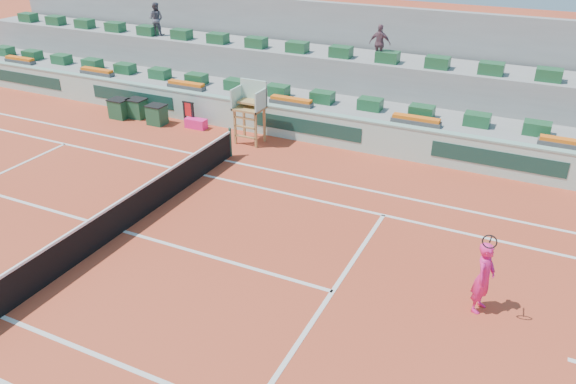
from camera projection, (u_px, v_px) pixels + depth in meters
name	position (u px, v px, depth m)	size (l,w,h in m)	color
ground	(124.00, 231.00, 15.97)	(90.00, 90.00, 0.00)	#A83820
seating_tier_lower	(287.00, 103.00, 24.25)	(36.00, 4.00, 1.20)	gray
seating_tier_upper	(303.00, 78.00, 25.21)	(36.00, 2.40, 2.60)	gray
stadium_back_wall	(317.00, 51.00, 26.07)	(36.00, 0.40, 4.40)	gray
player_bag	(196.00, 123.00, 23.19)	(0.90, 0.40, 0.40)	#F6207C
spectator_left	(156.00, 19.00, 26.84)	(0.75, 0.58, 1.53)	#4C4D59
spectator_mid	(380.00, 43.00, 22.32)	(0.86, 0.36, 1.48)	#6F4A56
court_lines	(124.00, 231.00, 15.97)	(23.89, 11.09, 0.01)	silver
tennis_net	(121.00, 215.00, 15.73)	(0.10, 11.97, 1.10)	black
advertising_hoarding	(264.00, 118.00, 22.47)	(36.00, 0.34, 1.26)	#A3CDBC
umpire_chair	(250.00, 104.00, 21.26)	(1.10, 0.90, 2.40)	olive
seat_row_lower	(278.00, 91.00, 23.15)	(32.90, 0.60, 0.44)	#1B522C
seat_row_upper	(297.00, 47.00, 24.03)	(32.90, 0.60, 0.44)	#1B522C
flower_planters	(237.00, 93.00, 23.13)	(26.80, 0.36, 0.28)	#4A4A4A
drink_cooler_a	(157.00, 115.00, 23.49)	(0.76, 0.65, 0.84)	#18492C
drink_cooler_b	(137.00, 108.00, 24.22)	(0.77, 0.67, 0.84)	#18492C
drink_cooler_c	(120.00, 108.00, 24.20)	(0.81, 0.70, 0.84)	#18492C
towel_rack	(189.00, 112.00, 23.28)	(0.54, 0.09, 1.03)	black
tennis_player	(484.00, 277.00, 12.53)	(0.55, 0.92, 2.28)	#F6207C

